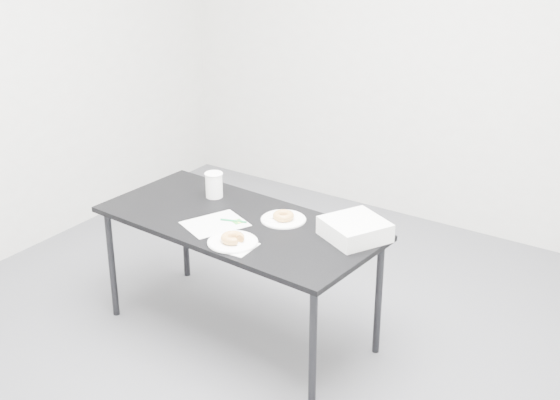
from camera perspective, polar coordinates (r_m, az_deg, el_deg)
The scene contains 14 objects.
floor at distance 4.44m, azimuth -1.31°, elevation -10.15°, with size 4.00×4.00×0.00m, color #505056.
wall_back at distance 5.56m, azimuth 10.70°, elevation 11.58°, with size 4.00×0.02×2.70m, color silver.
table at distance 4.19m, azimuth -3.05°, elevation -2.19°, with size 1.57×0.82×0.70m.
scorecard at distance 4.14m, azimuth -4.77°, elevation -1.75°, with size 0.24×0.31×0.00m, color silver.
logo_patch at distance 4.15m, azimuth -3.12°, elevation -1.59°, with size 0.05×0.05×0.00m, color green.
pen at distance 4.15m, azimuth -3.42°, elevation -1.52°, with size 0.01×0.01×0.14m, color #0B8140.
napkin at distance 3.89m, azimuth -3.22°, elevation -3.42°, with size 0.18×0.18×0.00m, color silver.
plate_near at distance 3.92m, azimuth -3.48°, elevation -3.09°, with size 0.25×0.25×0.01m, color white.
donut_near at distance 3.91m, azimuth -3.49°, elevation -2.78°, with size 0.12×0.12×0.04m, color #C08B3C.
plate_far at distance 4.17m, azimuth 0.25°, elevation -1.43°, with size 0.24×0.24×0.01m, color white.
donut_far at distance 4.16m, azimuth 0.25°, elevation -1.16°, with size 0.11×0.11×0.04m, color #C08B3C.
coffee_cup at distance 4.45m, azimuth -4.85°, elevation 1.11°, with size 0.10×0.10×0.15m, color white.
cup_lid at distance 4.16m, azimuth -0.64°, elevation -1.42°, with size 0.09×0.09×0.01m, color white.
bakery_box at distance 3.97m, azimuth 5.50°, elevation -2.14°, with size 0.29×0.29×0.10m, color white.
Camera 1 is at (2.14, -3.02, 2.45)m, focal length 50.00 mm.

